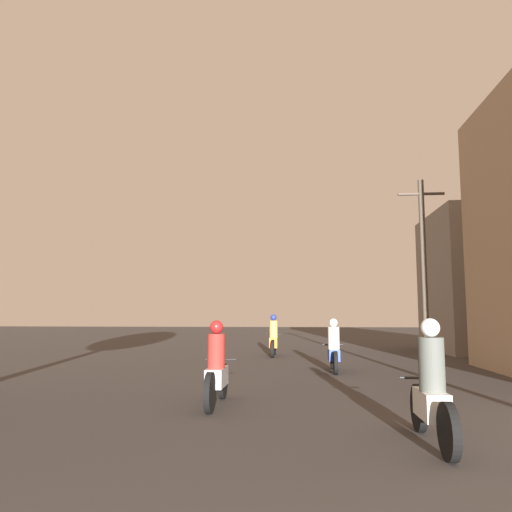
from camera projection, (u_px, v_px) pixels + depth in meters
The scene contains 6 objects.
motorcycle_white at pixel (432, 394), 6.29m from camera, with size 0.60×2.07×1.58m.
motorcycle_silver at pixel (217, 371), 8.95m from camera, with size 0.60×2.10×1.52m.
motorcycle_blue at pixel (334, 350), 14.10m from camera, with size 0.60×1.93×1.50m.
motorcycle_orange at pixel (274, 339), 19.17m from camera, with size 0.60×1.94×1.60m.
building_right_far at pixel (492, 282), 21.70m from camera, with size 5.03×5.71×6.03m.
utility_pole_far at pixel (424, 265), 17.32m from camera, with size 1.60×0.20×6.34m.
Camera 1 is at (0.29, -0.52, 1.64)m, focal length 35.00 mm.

